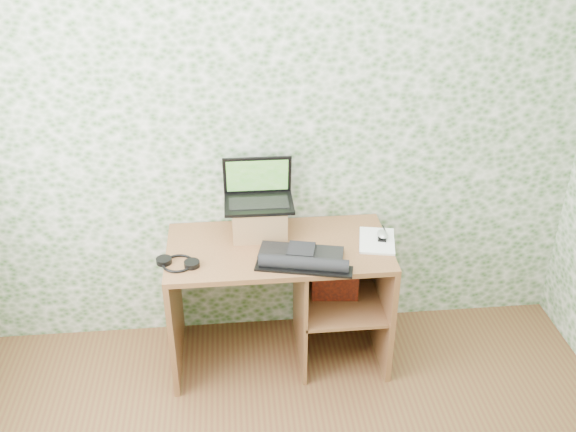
{
  "coord_description": "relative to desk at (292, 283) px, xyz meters",
  "views": [
    {
      "loc": [
        -0.23,
        -1.47,
        2.58
      ],
      "look_at": [
        0.05,
        1.39,
        0.96
      ],
      "focal_mm": 40.0,
      "sensor_mm": 36.0,
      "label": 1
    }
  ],
  "objects": [
    {
      "name": "keyboard",
      "position": [
        0.03,
        -0.2,
        0.29
      ],
      "size": [
        0.51,
        0.35,
        0.07
      ],
      "rotation": [
        0.0,
        0.0,
        -0.23
      ],
      "color": "black",
      "rests_on": "desk"
    },
    {
      "name": "riser",
      "position": [
        -0.17,
        0.12,
        0.36
      ],
      "size": [
        0.3,
        0.25,
        0.18
      ],
      "primitive_type": "cube",
      "rotation": [
        0.0,
        0.0,
        -0.01
      ],
      "color": "brown",
      "rests_on": "desk"
    },
    {
      "name": "headphones",
      "position": [
        -0.61,
        -0.16,
        0.28
      ],
      "size": [
        0.22,
        0.21,
        0.03
      ],
      "rotation": [
        0.0,
        0.0,
        -0.3
      ],
      "color": "black",
      "rests_on": "desk"
    },
    {
      "name": "wall_back",
      "position": [
        -0.08,
        0.28,
        0.82
      ],
      "size": [
        3.5,
        0.0,
        3.5
      ],
      "primitive_type": "plane",
      "rotation": [
        1.57,
        0.0,
        0.0
      ],
      "color": "silver",
      "rests_on": "ground"
    },
    {
      "name": "red_box",
      "position": [
        0.24,
        -0.03,
        0.06
      ],
      "size": [
        0.27,
        0.11,
        0.31
      ],
      "primitive_type": "cube",
      "rotation": [
        0.0,
        0.0,
        -0.1
      ],
      "color": "#9A220E",
      "rests_on": "desk"
    },
    {
      "name": "pen",
      "position": [
        0.52,
        0.05,
        0.28
      ],
      "size": [
        0.01,
        0.11,
        0.01
      ],
      "primitive_type": "cylinder",
      "rotation": [
        1.57,
        0.0,
        0.0
      ],
      "color": "black",
      "rests_on": "notepad"
    },
    {
      "name": "mouse",
      "position": [
        0.49,
        -0.02,
        0.3
      ],
      "size": [
        0.08,
        0.1,
        0.03
      ],
      "primitive_type": "ellipsoid",
      "rotation": [
        0.0,
        0.0,
        -0.24
      ],
      "color": "silver",
      "rests_on": "notepad"
    },
    {
      "name": "desk",
      "position": [
        0.0,
        0.0,
        0.0
      ],
      "size": [
        1.2,
        0.6,
        0.75
      ],
      "color": "brown",
      "rests_on": "floor"
    },
    {
      "name": "laptop",
      "position": [
        -0.17,
        0.16,
        0.5
      ],
      "size": [
        0.37,
        0.26,
        0.25
      ],
      "rotation": [
        0.0,
        0.0,
        -0.01
      ],
      "color": "black",
      "rests_on": "riser"
    },
    {
      "name": "notepad",
      "position": [
        0.46,
        -0.04,
        0.28
      ],
      "size": [
        0.24,
        0.3,
        0.01
      ],
      "primitive_type": "cube",
      "rotation": [
        0.0,
        0.0,
        -0.2
      ],
      "color": "white",
      "rests_on": "desk"
    }
  ]
}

